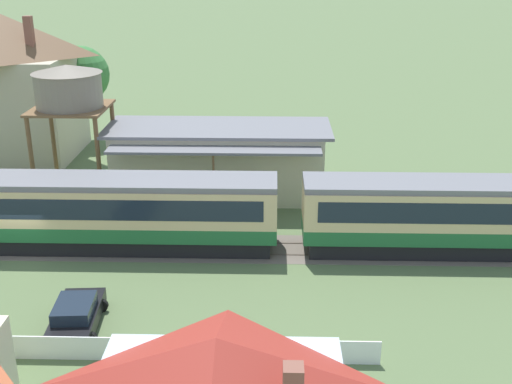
{
  "coord_description": "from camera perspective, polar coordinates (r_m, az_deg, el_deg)",
  "views": [
    {
      "loc": [
        13.1,
        -30.49,
        15.35
      ],
      "look_at": [
        12.13,
        5.43,
        1.69
      ],
      "focal_mm": 45.0,
      "sensor_mm": 36.0,
      "label": 1
    }
  ],
  "objects": [
    {
      "name": "ground_plane",
      "position": [
        36.56,
        -19.7,
        -5.33
      ],
      "size": [
        600.0,
        600.0,
        0.0
      ],
      "primitive_type": "plane",
      "color": "#566B42"
    },
    {
      "name": "yard_tree_1",
      "position": [
        55.46,
        -15.32,
        10.03
      ],
      "size": [
        4.69,
        4.69,
        8.02
      ],
      "color": "brown",
      "rests_on": "ground_plane"
    },
    {
      "name": "water_tower",
      "position": [
        42.35,
        -16.33,
        8.73
      ],
      "size": [
        4.68,
        4.68,
        8.64
      ],
      "color": "brown",
      "rests_on": "ground_plane"
    },
    {
      "name": "railway_track",
      "position": [
        38.18,
        -21.58,
        -4.45
      ],
      "size": [
        120.98,
        3.6,
        0.04
      ],
      "color": "#665B51",
      "rests_on": "ground_plane"
    },
    {
      "name": "station_house_brown_roof",
      "position": [
        53.15,
        -21.07,
        8.89
      ],
      "size": [
        10.17,
        8.73,
        10.88
      ],
      "color": "#BCB293",
      "rests_on": "ground_plane"
    },
    {
      "name": "passenger_train",
      "position": [
        35.2,
        -11.89,
        -1.55
      ],
      "size": [
        54.84,
        3.04,
        4.02
      ],
      "color": "#1E6033",
      "rests_on": "ground_plane"
    },
    {
      "name": "station_building",
      "position": [
        42.17,
        -3.31,
        2.83
      ],
      "size": [
        14.52,
        6.83,
        4.64
      ],
      "color": "beige",
      "rests_on": "ground_plane"
    },
    {
      "name": "parked_car_black",
      "position": [
        29.03,
        -15.72,
        -10.55
      ],
      "size": [
        2.43,
        4.35,
        1.33
      ],
      "rotation": [
        0.0,
        0.0,
        1.64
      ],
      "color": "black",
      "rests_on": "ground_plane"
    }
  ]
}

